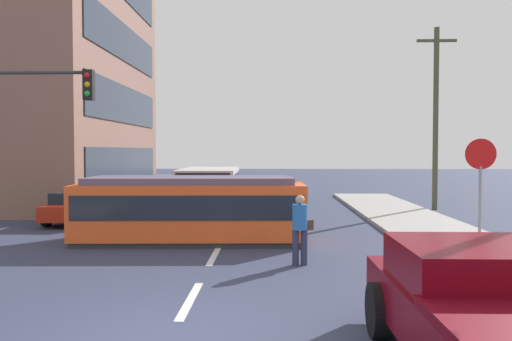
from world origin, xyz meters
TOP-DOWN VIEW (x-y plane):
  - ground_plane at (0.00, 10.00)m, footprint 120.00×120.00m
  - sidewalk_curb_right at (6.80, 6.00)m, footprint 3.20×36.00m
  - lane_stripe_1 at (0.00, 2.00)m, footprint 0.16×2.40m
  - lane_stripe_2 at (0.00, 6.00)m, footprint 0.16×2.40m
  - lane_stripe_3 at (0.00, 14.17)m, footprint 0.16×2.40m
  - lane_stripe_4 at (0.00, 20.17)m, footprint 0.16×2.40m
  - streetcar_tram at (-0.93, 8.17)m, footprint 6.82×2.80m
  - city_bus at (-1.38, 16.47)m, footprint 2.63×5.44m
  - pedestrian_crossing at (2.16, 4.99)m, footprint 0.51×0.36m
  - pickup_truck_parked at (4.06, -1.23)m, footprint 2.30×5.01m
  - parked_sedan_mid at (-5.70, 12.13)m, footprint 1.99×4.04m
  - parked_sedan_far at (-5.50, 18.61)m, footprint 2.15×4.06m
  - parked_sedan_furthest at (-5.35, 24.70)m, footprint 2.02×4.60m
  - stop_sign at (6.63, 5.66)m, footprint 0.76×0.07m
  - traffic_light_mast at (-5.21, 7.13)m, footprint 2.94×0.33m
  - utility_pole_mid at (9.01, 16.83)m, footprint 1.80×0.24m

SIDE VIEW (x-z plane):
  - ground_plane at x=0.00m, z-range 0.00..0.00m
  - lane_stripe_1 at x=0.00m, z-range 0.00..0.01m
  - lane_stripe_2 at x=0.00m, z-range 0.00..0.01m
  - lane_stripe_3 at x=0.00m, z-range 0.00..0.01m
  - lane_stripe_4 at x=0.00m, z-range 0.00..0.01m
  - sidewalk_curb_right at x=6.80m, z-range 0.00..0.14m
  - parked_sedan_mid at x=-5.70m, z-range 0.03..1.22m
  - parked_sedan_far at x=-5.50m, z-range 0.03..1.22m
  - parked_sedan_furthest at x=-5.35m, z-range 0.03..1.22m
  - pickup_truck_parked at x=4.06m, z-range 0.02..1.57m
  - pedestrian_crossing at x=2.16m, z-range 0.11..1.78m
  - streetcar_tram at x=-0.93m, z-range 0.03..1.97m
  - city_bus at x=-1.38m, z-range 0.14..2.03m
  - stop_sign at x=6.63m, z-range 0.75..3.63m
  - traffic_light_mast at x=-5.21m, z-range 1.03..6.13m
  - utility_pole_mid at x=9.01m, z-range 0.18..8.52m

